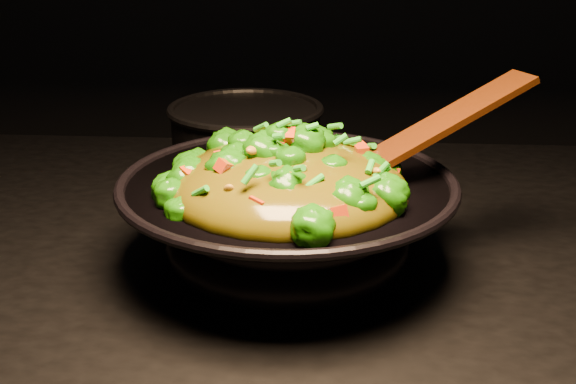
# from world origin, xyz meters

# --- Properties ---
(wok) EXTENTS (0.42, 0.42, 0.10)m
(wok) POSITION_xyz_m (0.04, -0.02, 0.95)
(wok) COLOR black
(wok) RESTS_ON stovetop
(stir_fry) EXTENTS (0.27, 0.27, 0.09)m
(stir_fry) POSITION_xyz_m (0.04, -0.04, 1.04)
(stir_fry) COLOR #1B6607
(stir_fry) RESTS_ON wok
(spatula) EXTENTS (0.26, 0.16, 0.11)m
(spatula) POSITION_xyz_m (0.18, 0.00, 1.05)
(spatula) COLOR #3A1808
(spatula) RESTS_ON wok
(back_pot) EXTENTS (0.27, 0.27, 0.12)m
(back_pot) POSITION_xyz_m (-0.03, 0.23, 0.96)
(back_pot) COLOR black
(back_pot) RESTS_ON stovetop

